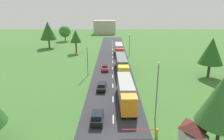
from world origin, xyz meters
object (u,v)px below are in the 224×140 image
(person_third, at_px, (206,140))
(tree_oak, at_px, (76,36))
(guard_booth, at_px, (193,136))
(truck_third, at_px, (120,49))
(tree_ash, at_px, (49,31))
(lamppost_third, at_px, (130,44))
(truck_second, at_px, (122,63))
(car_lead, at_px, (98,117))
(lamppost_lead, at_px, (158,89))
(tree_pine, at_px, (212,51))
(tree_lime, at_px, (66,32))
(distant_building, at_px, (106,27))
(car_third, at_px, (106,67))
(lamppost_second, at_px, (88,59))
(truck_lead, at_px, (127,91))
(barrier_gate, at_px, (151,132))
(car_second, at_px, (102,86))

(person_third, relative_size, tree_oak, 0.19)
(guard_booth, bearing_deg, truck_third, 97.76)
(tree_ash, bearing_deg, lamppost_third, -23.56)
(truck_second, xyz_separation_m, car_lead, (-4.61, -24.59, -1.32))
(lamppost_lead, bearing_deg, tree_pine, 49.24)
(tree_ash, bearing_deg, tree_lime, 82.34)
(lamppost_third, relative_size, distant_building, 0.54)
(tree_oak, bearing_deg, car_third, -62.58)
(lamppost_second, height_order, distant_building, distant_building)
(car_lead, bearing_deg, truck_lead, 55.60)
(lamppost_third, xyz_separation_m, tree_oak, (-19.11, 4.20, 1.94))
(barrier_gate, bearing_deg, tree_lime, 109.76)
(car_third, bearing_deg, tree_ash, 127.43)
(guard_booth, relative_size, tree_lime, 0.48)
(tree_ash, bearing_deg, distant_building, 66.53)
(truck_lead, relative_size, car_third, 2.96)
(tree_pine, distance_m, tree_ash, 61.26)
(tree_oak, distance_m, tree_lime, 30.11)
(truck_lead, height_order, truck_third, truck_third)
(car_lead, distance_m, tree_lime, 78.61)
(car_lead, height_order, tree_oak, tree_oak)
(guard_booth, xyz_separation_m, tree_oak, (-22.40, 53.16, 4.26))
(car_second, distance_m, tree_lime, 66.83)
(car_lead, relative_size, tree_ash, 0.37)
(car_second, bearing_deg, lamppost_third, 75.26)
(tree_pine, bearing_deg, truck_lead, -146.76)
(car_second, height_order, lamppost_second, lamppost_second)
(tree_oak, distance_m, tree_pine, 45.22)
(tree_pine, distance_m, tree_lime, 72.31)
(person_third, xyz_separation_m, lamppost_second, (-17.07, 26.65, 3.34))
(tree_ash, bearing_deg, truck_second, -48.84)
(lamppost_lead, xyz_separation_m, tree_pine, (16.63, 19.30, 1.44))
(car_second, height_order, tree_pine, tree_pine)
(truck_second, height_order, car_second, truck_second)
(car_lead, distance_m, distant_building, 106.08)
(tree_oak, bearing_deg, barrier_gate, -70.35)
(truck_third, height_order, car_lead, truck_third)
(barrier_gate, bearing_deg, tree_pine, 52.46)
(tree_ash, bearing_deg, car_second, -61.96)
(truck_second, relative_size, car_second, 3.37)
(lamppost_second, bearing_deg, person_third, -57.36)
(person_third, distance_m, tree_ash, 72.69)
(truck_second, height_order, tree_oak, tree_oak)
(guard_booth, height_order, lamppost_third, lamppost_third)
(truck_third, xyz_separation_m, car_lead, (-4.59, -44.32, -1.29))
(car_second, xyz_separation_m, guard_booth, (11.38, -18.20, 1.06))
(truck_lead, bearing_deg, distant_building, 94.05)
(car_lead, distance_m, tree_oak, 48.86)
(truck_third, xyz_separation_m, tree_lime, (-25.83, 31.27, 2.56))
(barrier_gate, distance_m, distant_building, 109.82)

